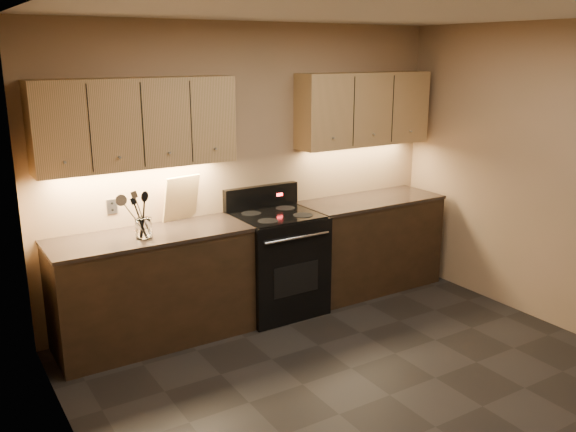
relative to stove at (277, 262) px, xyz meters
The scene contains 16 objects.
floor 1.75m from the stove, 92.72° to the right, with size 4.00×4.00×0.00m, color black.
ceiling 2.71m from the stove, 92.72° to the right, with size 4.00×4.00×0.00m, color silver.
wall_back 0.88m from the stove, 104.10° to the left, with size 4.00×0.04×2.60m, color tan.
wall_left 2.80m from the stove, 141.05° to the right, with size 0.04×4.00×2.60m, color tan.
counter_left 1.18m from the stove, behind, with size 1.62×0.62×0.93m.
counter_right 1.10m from the stove, ahead, with size 1.46×0.62×0.93m.
stove is the anchor object (origin of this frame).
upper_cab_left 1.78m from the stove, behind, with size 1.60×0.30×0.70m, color tan.
upper_cab_right 1.73m from the stove, ahead, with size 1.44×0.30×0.70m, color tan.
outlet_plate 1.55m from the stove, 167.24° to the left, with size 0.09×0.01×0.12m, color #B2B5BA.
utensil_crock 1.36m from the stove, behind, with size 0.15×0.15×0.16m.
cutting_board 1.06m from the stove, 162.16° to the left, with size 0.32×0.02×0.41m, color tan.
black_spoon 1.41m from the stove, behind, with size 0.06×0.06×0.36m, color black, non-canonical shape.
black_turner 1.39m from the stove, behind, with size 0.08×0.08×0.33m, color black, non-canonical shape.
steel_spatula 1.38m from the stove, behind, with size 0.08×0.08×0.38m, color silver, non-canonical shape.
steel_skimmer 1.39m from the stove, behind, with size 0.09×0.09×0.37m, color silver, non-canonical shape.
Camera 1 is at (-2.63, -2.86, 2.35)m, focal length 38.00 mm.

